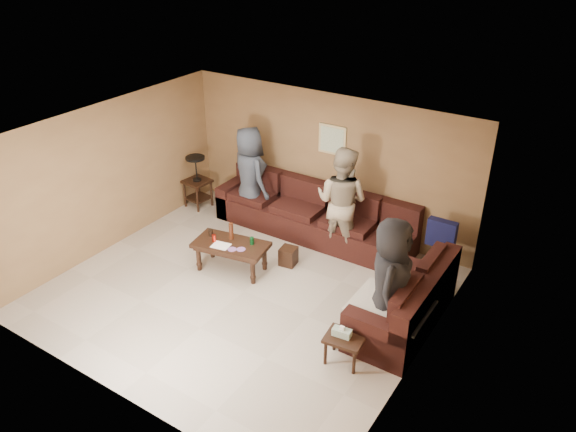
# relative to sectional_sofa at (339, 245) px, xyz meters

# --- Properties ---
(room) EXTENTS (5.60, 5.50, 2.50)m
(room) POSITION_rel_sectional_sofa_xyz_m (-0.81, -1.52, 1.34)
(room) COLOR #AEA293
(room) RESTS_ON ground
(sectional_sofa) EXTENTS (4.65, 2.90, 0.97)m
(sectional_sofa) POSITION_rel_sectional_sofa_xyz_m (0.00, 0.00, 0.00)
(sectional_sofa) COLOR black
(sectional_sofa) RESTS_ON ground
(coffee_table) EXTENTS (1.27, 0.79, 0.77)m
(coffee_table) POSITION_rel_sectional_sofa_xyz_m (-1.35, -1.13, 0.09)
(coffee_table) COLOR black
(coffee_table) RESTS_ON ground
(end_table_left) EXTENTS (0.51, 0.51, 1.04)m
(end_table_left) POSITION_rel_sectional_sofa_xyz_m (-3.28, 0.29, 0.22)
(end_table_left) COLOR black
(end_table_left) RESTS_ON ground
(side_table_right) EXTENTS (0.52, 0.45, 0.55)m
(side_table_right) POSITION_rel_sectional_sofa_xyz_m (1.17, -2.04, 0.03)
(side_table_right) COLOR black
(side_table_right) RESTS_ON ground
(waste_bin) EXTENTS (0.29, 0.29, 0.31)m
(waste_bin) POSITION_rel_sectional_sofa_xyz_m (-0.66, -0.51, -0.17)
(waste_bin) COLOR black
(waste_bin) RESTS_ON ground
(wall_art) EXTENTS (0.52, 0.04, 0.52)m
(wall_art) POSITION_rel_sectional_sofa_xyz_m (-0.71, 0.96, 1.37)
(wall_art) COLOR tan
(wall_art) RESTS_ON ground
(person_left) EXTENTS (1.05, 0.90, 1.83)m
(person_left) POSITION_rel_sectional_sofa_xyz_m (-2.07, 0.39, 0.59)
(person_left) COLOR #313844
(person_left) RESTS_ON ground
(person_middle) EXTENTS (0.93, 0.74, 1.89)m
(person_middle) POSITION_rel_sectional_sofa_xyz_m (-0.16, 0.32, 0.62)
(person_middle) COLOR tan
(person_middle) RESTS_ON ground
(person_right) EXTENTS (0.80, 1.01, 1.81)m
(person_right) POSITION_rel_sectional_sofa_xyz_m (1.42, -1.31, 0.58)
(person_right) COLOR black
(person_right) RESTS_ON ground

